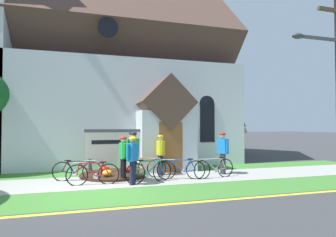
{
  "coord_description": "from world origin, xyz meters",
  "views": [
    {
      "loc": [
        -0.3,
        -8.38,
        1.94
      ],
      "look_at": [
        2.76,
        2.44,
        2.25
      ],
      "focal_mm": 29.36,
      "sensor_mm": 36.0,
      "label": 1
    }
  ],
  "objects": [
    {
      "name": "roadside_conifer",
      "position": [
        7.85,
        8.61,
        4.71
      ],
      "size": [
        3.96,
        3.96,
        7.54
      ],
      "color": "#3D2D1E",
      "rests_on": "ground"
    },
    {
      "name": "cyclist_in_blue_jersey",
      "position": [
        0.83,
        1.47,
        0.91
      ],
      "size": [
        0.29,
        0.7,
        1.57
      ],
      "color": "black",
      "rests_on": "ground"
    },
    {
      "name": "church_building",
      "position": [
        -0.02,
        8.14,
        4.83
      ],
      "size": [
        14.3,
        10.38,
        14.39
      ],
      "color": "silver",
      "rests_on": "ground"
    },
    {
      "name": "cyclist_in_white_jersey",
      "position": [
        1.12,
        1.13,
        1.04
      ],
      "size": [
        0.52,
        0.57,
        1.75
      ],
      "color": "black",
      "rests_on": "ground"
    },
    {
      "name": "church_sign",
      "position": [
        0.61,
        2.96,
        1.19
      ],
      "size": [
        2.3,
        0.27,
        1.81
      ],
      "color": "#474C56",
      "rests_on": "ground"
    },
    {
      "name": "bicycle_silver",
      "position": [
        -0.21,
        1.02,
        0.37
      ],
      "size": [
        1.72,
        0.13,
        0.79
      ],
      "color": "black",
      "rests_on": "ground"
    },
    {
      "name": "bicycle_black",
      "position": [
        2.89,
        1.16,
        0.36
      ],
      "size": [
        1.71,
        0.55,
        0.78
      ],
      "color": "black",
      "rests_on": "ground"
    },
    {
      "name": "bicycle_orange",
      "position": [
        1.64,
        0.89,
        0.38
      ],
      "size": [
        1.71,
        0.46,
        0.83
      ],
      "color": "black",
      "rests_on": "ground"
    },
    {
      "name": "distant_hill",
      "position": [
        -0.39,
        75.87,
        0.0
      ],
      "size": [
        99.42,
        54.3,
        19.63
      ],
      "primitive_type": "ellipsoid",
      "color": "#847A5B",
      "rests_on": "ground"
    },
    {
      "name": "ground",
      "position": [
        0.0,
        4.0,
        0.0
      ],
      "size": [
        140.0,
        140.0,
        0.0
      ],
      "primitive_type": "plane",
      "color": "#3D3D3F"
    },
    {
      "name": "bicycle_red",
      "position": [
        4.16,
        1.05,
        0.37
      ],
      "size": [
        1.73,
        0.33,
        0.8
      ],
      "color": "black",
      "rests_on": "ground"
    },
    {
      "name": "cyclist_in_yellow_jersey",
      "position": [
        1.05,
        0.67,
        0.92
      ],
      "size": [
        0.47,
        0.51,
        1.6
      ],
      "color": "#191E38",
      "rests_on": "ground"
    },
    {
      "name": "flower_bed",
      "position": [
        0.6,
        2.51,
        0.07
      ],
      "size": [
        2.62,
        2.62,
        0.34
      ],
      "color": "#382319",
      "rests_on": "ground"
    },
    {
      "name": "utility_pole",
      "position": [
        8.37,
        -0.43,
        4.17
      ],
      "size": [
        3.12,
        0.28,
        7.5
      ],
      "color": "brown",
      "rests_on": "ground"
    },
    {
      "name": "grass_verge",
      "position": [
        0.42,
        -0.68,
        0.0
      ],
      "size": [
        32.0,
        1.96,
        0.01
      ],
      "primitive_type": "cube",
      "color": "#427F33",
      "rests_on": "ground"
    },
    {
      "name": "sidewalk_slab",
      "position": [
        0.42,
        1.45,
        0.01
      ],
      "size": [
        32.0,
        2.32,
        0.01
      ],
      "primitive_type": "cube",
      "color": "#A8A59E",
      "rests_on": "ground"
    },
    {
      "name": "church_lawn",
      "position": [
        0.42,
        3.38,
        0.0
      ],
      "size": [
        24.0,
        1.54,
        0.01
      ],
      "primitive_type": "cube",
      "color": "#427F33",
      "rests_on": "ground"
    },
    {
      "name": "bicycle_blue",
      "position": [
        1.61,
        1.85,
        0.37
      ],
      "size": [
        1.68,
        0.46,
        0.82
      ],
      "color": "black",
      "rests_on": "ground"
    },
    {
      "name": "bicycle_green",
      "position": [
        -0.75,
        1.85,
        0.36
      ],
      "size": [
        1.72,
        0.41,
        0.77
      ],
      "color": "black",
      "rests_on": "ground"
    },
    {
      "name": "curb_paint_stripe",
      "position": [
        0.42,
        -1.81,
        0.0
      ],
      "size": [
        28.0,
        0.16,
        0.01
      ],
      "primitive_type": "cube",
      "color": "yellow",
      "rests_on": "ground"
    },
    {
      "name": "cyclist_in_orange_jersey",
      "position": [
        2.37,
        2.17,
        0.92
      ],
      "size": [
        0.27,
        0.73,
        1.59
      ],
      "color": "#191E38",
      "rests_on": "ground"
    },
    {
      "name": "cyclist_in_red_jersey",
      "position": [
        4.84,
        1.69,
        0.99
      ],
      "size": [
        0.34,
        0.75,
        1.68
      ],
      "color": "#2D2D33",
      "rests_on": "ground"
    }
  ]
}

